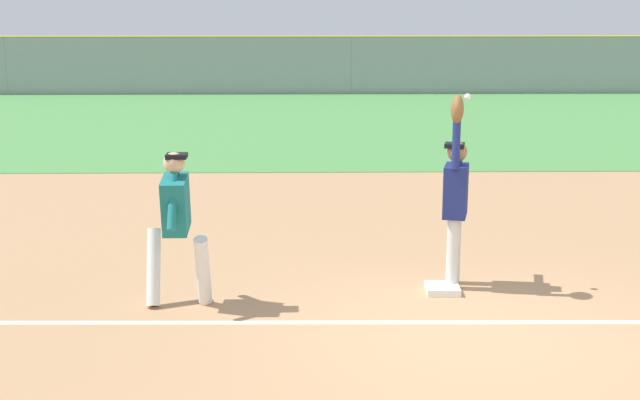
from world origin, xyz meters
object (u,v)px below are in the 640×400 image
at_px(runner, 176,218).
at_px(parked_car_white, 543,68).
at_px(fielder, 455,194).
at_px(first_base, 442,289).
at_px(parked_car_black, 233,67).
at_px(parked_car_green, 91,68).
at_px(parked_car_red, 397,67).
at_px(baseball, 468,97).

height_order(runner, parked_car_white, runner).
bearing_deg(runner, fielder, 10.43).
distance_m(first_base, parked_car_black, 25.71).
bearing_deg(parked_car_black, first_base, -82.84).
relative_size(parked_car_green, parked_car_red, 0.99).
xyz_separation_m(first_base, runner, (-2.98, -0.39, 0.96)).
bearing_deg(first_base, parked_car_red, 85.11).
xyz_separation_m(parked_car_green, parked_car_white, (17.90, -0.09, 0.00)).
bearing_deg(runner, baseball, 10.87).
bearing_deg(fielder, parked_car_green, -53.46).
xyz_separation_m(parked_car_red, parked_car_white, (5.77, -0.33, 0.00)).
xyz_separation_m(first_base, baseball, (0.25, 0.25, 2.19)).
bearing_deg(parked_car_red, parked_car_white, 2.78).
relative_size(parked_car_red, parked_car_white, 1.00).
bearing_deg(fielder, baseball, -142.26).
distance_m(fielder, runner, 3.19).
relative_size(runner, parked_car_black, 0.38).
xyz_separation_m(baseball, parked_car_black, (-4.67, 25.07, -1.55)).
bearing_deg(parked_car_green, baseball, -72.20).
bearing_deg(parked_car_red, parked_car_black, -175.92).
xyz_separation_m(first_base, parked_car_black, (-4.42, 25.32, 0.63)).
bearing_deg(baseball, first_base, -135.41).
height_order(parked_car_green, parked_car_white, same).
distance_m(first_base, runner, 3.15).
relative_size(baseball, parked_car_red, 0.02).
xyz_separation_m(fielder, parked_car_white, (7.76, 24.55, -0.45)).
bearing_deg(fielder, parked_car_white, -93.38).
relative_size(baseball, parked_car_green, 0.02).
xyz_separation_m(baseball, parked_car_green, (-10.25, 24.59, -1.55)).
relative_size(first_base, parked_car_white, 0.08).
xyz_separation_m(parked_car_green, parked_car_red, (12.14, 0.24, 0.00)).
distance_m(first_base, baseball, 2.22).
height_order(parked_car_green, parked_car_black, same).
bearing_deg(first_base, parked_car_green, 111.91).
bearing_deg(baseball, parked_car_green, 112.62).
xyz_separation_m(parked_car_black, parked_car_white, (12.33, -0.57, 0.00)).
distance_m(first_base, parked_car_green, 26.78).
distance_m(fielder, parked_car_red, 24.96).
distance_m(runner, parked_car_red, 25.99).
relative_size(parked_car_green, parked_car_white, 0.99).
xyz_separation_m(fielder, parked_car_black, (-4.56, 25.11, -0.45)).
bearing_deg(parked_car_white, parked_car_red, -177.36).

